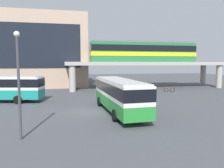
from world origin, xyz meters
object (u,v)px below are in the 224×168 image
(bicycle_orange, at_px, (123,90))
(train, at_px, (144,52))
(station_building, at_px, (13,51))
(bicycle_green, at_px, (116,92))
(bicycle_silver, at_px, (148,89))
(bicycle_brown, at_px, (169,90))
(pedestrian_at_kerb, at_px, (146,90))
(bicycle_black, at_px, (149,90))
(bus_main, at_px, (119,92))

(bicycle_orange, bearing_deg, train, 44.29)
(station_building, relative_size, train, 1.47)
(train, xyz_separation_m, bicycle_green, (-6.83, -6.56, -6.61))
(bicycle_silver, relative_size, bicycle_orange, 0.93)
(bicycle_brown, xyz_separation_m, bicycle_orange, (-7.62, 1.01, 0.00))
(bicycle_brown, bearing_deg, train, 110.12)
(station_building, height_order, train, station_building)
(train, xyz_separation_m, bicycle_brown, (2.28, -6.22, -6.61))
(bicycle_brown, bearing_deg, bicycle_orange, 172.47)
(pedestrian_at_kerb, bearing_deg, bicycle_green, 151.94)
(pedestrian_at_kerb, bearing_deg, bicycle_black, 61.06)
(bicycle_orange, relative_size, pedestrian_at_kerb, 1.05)
(bicycle_silver, bearing_deg, bicycle_black, -106.61)
(bicycle_green, bearing_deg, pedestrian_at_kerb, -28.06)
(station_building, distance_m, bicycle_green, 24.66)
(bus_main, bearing_deg, pedestrian_at_kerb, 56.50)
(bus_main, xyz_separation_m, bicycle_black, (8.19, 12.83, -1.63))
(bus_main, distance_m, bicycle_black, 15.31)
(station_building, distance_m, bicycle_silver, 28.43)
(bicycle_black, relative_size, bicycle_green, 1.04)
(bicycle_black, bearing_deg, bicycle_orange, 170.05)
(train, bearing_deg, bicycle_black, -101.47)
(bicycle_brown, xyz_separation_m, bicycle_silver, (-3.08, 1.65, 0.00))
(train, height_order, bicycle_black, train)
(station_building, bearing_deg, bicycle_silver, -28.44)
(bicycle_orange, bearing_deg, pedestrian_at_kerb, -53.59)
(bus_main, xyz_separation_m, bicycle_brown, (11.67, 12.55, -1.63))
(bicycle_brown, distance_m, pedestrian_at_kerb, 5.64)
(station_building, xyz_separation_m, pedestrian_at_kerb, (22.32, -17.30, -6.41))
(bicycle_brown, bearing_deg, pedestrian_at_kerb, -153.46)
(station_building, bearing_deg, pedestrian_at_kerb, -37.78)
(bicycle_silver, bearing_deg, bicycle_green, -161.83)
(bicycle_black, bearing_deg, bus_main, -122.55)
(bus_main, height_order, bicycle_orange, bus_main)
(bicycle_silver, relative_size, bicycle_green, 0.98)
(bus_main, xyz_separation_m, bicycle_orange, (4.05, 13.56, -1.63))
(bicycle_black, height_order, bicycle_green, same)
(bicycle_black, height_order, bicycle_orange, same)
(bicycle_orange, bearing_deg, bicycle_brown, -7.53)
(bicycle_brown, height_order, bicycle_orange, same)
(bicycle_orange, height_order, pedestrian_at_kerb, pedestrian_at_kerb)
(bicycle_green, relative_size, pedestrian_at_kerb, 1.00)
(station_building, relative_size, bicycle_silver, 17.95)
(station_building, distance_m, bus_main, 31.94)
(station_building, xyz_separation_m, bicycle_silver, (24.27, -13.14, -6.85))
(train, bearing_deg, bicycle_silver, -99.90)
(bicycle_green, bearing_deg, bicycle_black, 6.26)
(bicycle_black, bearing_deg, station_building, 148.70)
(bus_main, bearing_deg, bicycle_green, 78.15)
(bicycle_black, distance_m, pedestrian_at_kerb, 3.22)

